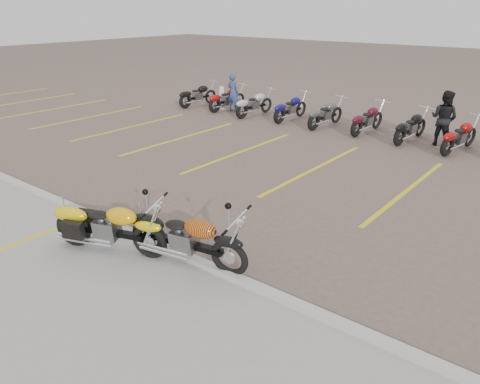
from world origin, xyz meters
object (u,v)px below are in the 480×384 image
object	(u,v)px
bollard	(222,98)
yellow_cruiser	(108,228)
flame_cruiser	(186,239)
person_a	(233,93)
person_b	(444,118)

from	to	relation	value
bollard	yellow_cruiser	bearing A→B (deg)	-58.74
yellow_cruiser	bollard	size ratio (longest dim) A/B	2.27
flame_cruiser	person_a	xyz separation A→B (m)	(-7.64, 10.70, 0.33)
person_b	yellow_cruiser	bearing A→B (deg)	86.80
person_a	bollard	world-z (taller)	person_a
yellow_cruiser	person_a	size ratio (longest dim) A/B	1.38
flame_cruiser	person_a	bearing A→B (deg)	114.34
yellow_cruiser	person_a	distance (m)	12.85
yellow_cruiser	flame_cruiser	distance (m)	1.59
person_a	bollard	size ratio (longest dim) A/B	1.65
yellow_cruiser	person_a	bearing A→B (deg)	98.50
flame_cruiser	bollard	bearing A→B (deg)	116.64
flame_cruiser	person_b	world-z (taller)	person_b
person_a	bollard	distance (m)	0.80
yellow_cruiser	person_b	bearing A→B (deg)	56.61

